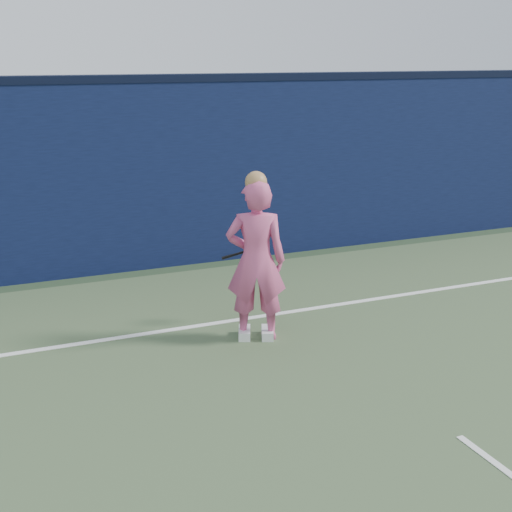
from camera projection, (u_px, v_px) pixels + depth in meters
name	position (u px, v px, depth m)	size (l,w,h in m)	color
backstop_wall	(216.00, 172.00, 10.04)	(24.00, 0.40, 2.50)	black
wall_cap	(214.00, 77.00, 9.69)	(24.00, 0.42, 0.10)	black
player	(256.00, 260.00, 7.22)	(0.72, 0.60, 1.76)	#D25185
racket	(254.00, 250.00, 7.65)	(0.50, 0.20, 0.28)	black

